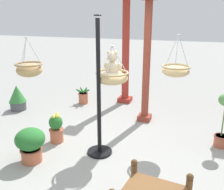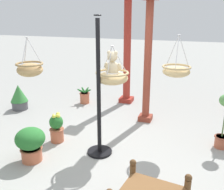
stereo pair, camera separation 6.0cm
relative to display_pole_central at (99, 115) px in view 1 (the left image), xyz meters
name	(u,v)px [view 1 (the left image)]	position (x,y,z in m)	size (l,w,h in m)	color
ground_plane	(112,154)	(0.22, 0.04, -0.73)	(40.00, 40.00, 0.00)	#9E9E99
display_pole_central	(99,115)	(0.00, 0.00, 0.00)	(0.44, 0.44, 2.38)	black
hanging_basket_with_teddy	(112,77)	(0.15, 0.25, 0.62)	(0.57, 0.57, 0.66)	tan
teddy_bear	(112,66)	(0.15, 0.27, 0.81)	(0.31, 0.28, 0.44)	beige
hanging_basket_left_high	(29,69)	(-1.29, -0.05, 0.72)	(0.48, 0.48, 0.69)	tan
hanging_basket_right_low	(176,70)	(1.16, 0.84, 0.68)	(0.51, 0.51, 0.75)	tan
greenhouse_pillar_left	(147,64)	(0.45, 1.73, 0.59)	(0.31, 0.31, 2.74)	brown
greenhouse_pillar_far_back	(126,53)	(-0.34, 2.86, 0.64)	(0.37, 0.37, 2.84)	#9E2D23
potted_plant_fern_front	(17,98)	(-2.77, 1.37, -0.40)	(0.43, 0.43, 0.65)	#4C4C51
potted_plant_bushy_green	(56,128)	(-0.94, 0.13, -0.45)	(0.29, 0.29, 0.59)	#BC6042
potted_plant_small_succulent	(83,97)	(-1.39, 2.36, -0.54)	(0.40, 0.38, 0.44)	#BC6042
potted_plant_conical_shrub	(30,143)	(-0.99, -0.61, -0.39)	(0.49, 0.49, 0.59)	#BC6042
potted_plant_trailing_ivy	(223,121)	(2.06, 0.93, -0.21)	(0.27, 0.27, 1.03)	#AD563D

